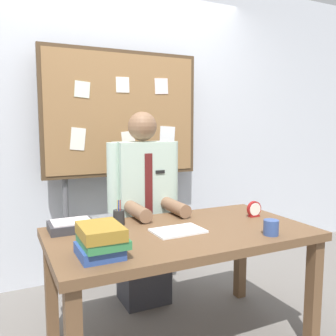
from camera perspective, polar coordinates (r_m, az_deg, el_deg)
back_wall at (r=3.22m, az=-8.36°, el=7.01°), size 6.40×0.08×2.70m
desk at (r=2.17m, az=2.16°, el=-12.08°), size 1.53×0.83×0.72m
person at (r=2.69m, az=-3.92°, el=-7.57°), size 0.55×0.56×1.43m
bulletin_board at (r=3.02m, az=-7.22°, el=8.03°), size 1.33×0.09×1.95m
book_stack at (r=1.74m, az=-10.67°, el=-11.27°), size 0.22×0.26×0.15m
open_notebook at (r=2.11m, az=1.61°, el=-9.99°), size 0.30×0.21×0.01m
desk_clock at (r=2.50m, az=13.58°, el=-6.49°), size 0.11×0.04×0.11m
coffee_mug at (r=2.12m, az=16.12°, el=-9.11°), size 0.09×0.09×0.09m
pen_holder at (r=2.25m, az=-7.84°, el=-7.81°), size 0.07×0.07×0.16m
paper_tray at (r=2.20m, az=-15.14°, el=-8.88°), size 0.26×0.20×0.06m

